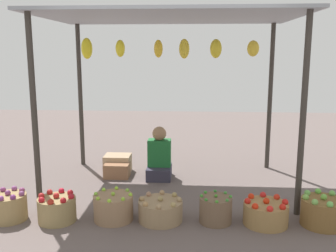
{
  "coord_description": "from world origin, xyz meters",
  "views": [
    {
      "loc": [
        0.3,
        -5.21,
        1.85
      ],
      "look_at": [
        0.0,
        -0.5,
        0.95
      ],
      "focal_mm": 40.85,
      "sensor_mm": 36.0,
      "label": 1
    }
  ],
  "objects_px": {
    "vendor_person": "(159,158)",
    "wooden_crate_near_vendor": "(117,170)",
    "basket_purple_onions": "(9,207)",
    "basket_red_tomatoes": "(266,213)",
    "basket_red_apples": "(57,209)",
    "basket_limes": "(113,207)",
    "basket_green_chilies": "(216,209)",
    "basket_green_apples": "(323,212)",
    "basket_potatoes": "(160,210)",
    "wooden_crate_stacked_rear": "(118,164)"
  },
  "relations": [
    {
      "from": "basket_green_chilies",
      "to": "basket_green_apples",
      "type": "bearing_deg",
      "value": -0.14
    },
    {
      "from": "wooden_crate_stacked_rear",
      "to": "basket_green_chilies",
      "type": "bearing_deg",
      "value": -50.04
    },
    {
      "from": "wooden_crate_near_vendor",
      "to": "wooden_crate_stacked_rear",
      "type": "distance_m",
      "value": 0.23
    },
    {
      "from": "vendor_person",
      "to": "basket_limes",
      "type": "bearing_deg",
      "value": -104.28
    },
    {
      "from": "basket_purple_onions",
      "to": "basket_limes",
      "type": "xyz_separation_m",
      "value": [
        1.17,
        0.07,
        -0.01
      ]
    },
    {
      "from": "basket_green_chilies",
      "to": "vendor_person",
      "type": "bearing_deg",
      "value": 116.63
    },
    {
      "from": "basket_green_chilies",
      "to": "wooden_crate_near_vendor",
      "type": "bearing_deg",
      "value": 133.27
    },
    {
      "from": "basket_green_chilies",
      "to": "wooden_crate_stacked_rear",
      "type": "xyz_separation_m",
      "value": [
        -1.43,
        1.71,
        -0.01
      ]
    },
    {
      "from": "basket_red_apples",
      "to": "basket_limes",
      "type": "relative_size",
      "value": 0.95
    },
    {
      "from": "basket_purple_onions",
      "to": "basket_red_tomatoes",
      "type": "relative_size",
      "value": 0.81
    },
    {
      "from": "vendor_person",
      "to": "basket_limes",
      "type": "distance_m",
      "value": 1.58
    },
    {
      "from": "wooden_crate_near_vendor",
      "to": "basket_red_tomatoes",
      "type": "bearing_deg",
      "value": -37.61
    },
    {
      "from": "basket_red_apples",
      "to": "basket_green_apples",
      "type": "height_order",
      "value": "basket_green_apples"
    },
    {
      "from": "basket_green_apples",
      "to": "basket_red_apples",
      "type": "bearing_deg",
      "value": -178.41
    },
    {
      "from": "basket_purple_onions",
      "to": "wooden_crate_near_vendor",
      "type": "bearing_deg",
      "value": 59.71
    },
    {
      "from": "basket_potatoes",
      "to": "basket_green_apples",
      "type": "relative_size",
      "value": 1.07
    },
    {
      "from": "basket_potatoes",
      "to": "basket_green_chilies",
      "type": "relative_size",
      "value": 1.37
    },
    {
      "from": "vendor_person",
      "to": "wooden_crate_near_vendor",
      "type": "height_order",
      "value": "vendor_person"
    },
    {
      "from": "wooden_crate_stacked_rear",
      "to": "basket_red_apples",
      "type": "bearing_deg",
      "value": -100.58
    },
    {
      "from": "wooden_crate_near_vendor",
      "to": "basket_red_apples",
      "type": "bearing_deg",
      "value": -103.14
    },
    {
      "from": "vendor_person",
      "to": "basket_green_chilies",
      "type": "height_order",
      "value": "vendor_person"
    },
    {
      "from": "vendor_person",
      "to": "wooden_crate_near_vendor",
      "type": "distance_m",
      "value": 0.67
    },
    {
      "from": "basket_red_tomatoes",
      "to": "basket_red_apples",
      "type": "bearing_deg",
      "value": -178.23
    },
    {
      "from": "vendor_person",
      "to": "basket_green_chilies",
      "type": "xyz_separation_m",
      "value": [
        0.76,
        -1.51,
        -0.15
      ]
    },
    {
      "from": "vendor_person",
      "to": "wooden_crate_near_vendor",
      "type": "xyz_separation_m",
      "value": [
        -0.64,
        -0.02,
        -0.19
      ]
    },
    {
      "from": "basket_green_chilies",
      "to": "basket_green_apples",
      "type": "height_order",
      "value": "basket_green_apples"
    },
    {
      "from": "basket_purple_onions",
      "to": "basket_red_tomatoes",
      "type": "bearing_deg",
      "value": 1.45
    },
    {
      "from": "basket_limes",
      "to": "basket_potatoes",
      "type": "bearing_deg",
      "value": 1.52
    },
    {
      "from": "basket_potatoes",
      "to": "wooden_crate_stacked_rear",
      "type": "relative_size",
      "value": 1.23
    },
    {
      "from": "basket_potatoes",
      "to": "basket_red_tomatoes",
      "type": "xyz_separation_m",
      "value": [
        1.16,
        -0.02,
        0.01
      ]
    },
    {
      "from": "basket_green_chilies",
      "to": "basket_red_tomatoes",
      "type": "distance_m",
      "value": 0.55
    },
    {
      "from": "basket_red_tomatoes",
      "to": "wooden_crate_near_vendor",
      "type": "relative_size",
      "value": 1.31
    },
    {
      "from": "basket_purple_onions",
      "to": "basket_green_chilies",
      "type": "relative_size",
      "value": 1.09
    },
    {
      "from": "basket_red_apples",
      "to": "basket_green_apples",
      "type": "xyz_separation_m",
      "value": [
        2.93,
        0.08,
        0.01
      ]
    },
    {
      "from": "basket_limes",
      "to": "basket_red_tomatoes",
      "type": "distance_m",
      "value": 1.69
    },
    {
      "from": "vendor_person",
      "to": "basket_potatoes",
      "type": "xyz_separation_m",
      "value": [
        0.14,
        -1.51,
        -0.18
      ]
    },
    {
      "from": "basket_purple_onions",
      "to": "basket_red_tomatoes",
      "type": "height_order",
      "value": "basket_purple_onions"
    },
    {
      "from": "basket_green_apples",
      "to": "wooden_crate_near_vendor",
      "type": "height_order",
      "value": "basket_green_apples"
    },
    {
      "from": "basket_potatoes",
      "to": "basket_green_apples",
      "type": "distance_m",
      "value": 1.77
    },
    {
      "from": "basket_limes",
      "to": "basket_red_apples",
      "type": "bearing_deg",
      "value": -173.23
    },
    {
      "from": "basket_red_apples",
      "to": "basket_purple_onions",
      "type": "bearing_deg",
      "value": -179.91
    },
    {
      "from": "vendor_person",
      "to": "basket_red_apples",
      "type": "height_order",
      "value": "vendor_person"
    },
    {
      "from": "wooden_crate_stacked_rear",
      "to": "basket_red_tomatoes",
      "type": "bearing_deg",
      "value": -41.03
    },
    {
      "from": "basket_purple_onions",
      "to": "basket_red_apples",
      "type": "bearing_deg",
      "value": 0.09
    },
    {
      "from": "basket_limes",
      "to": "basket_purple_onions",
      "type": "bearing_deg",
      "value": -176.36
    },
    {
      "from": "basket_potatoes",
      "to": "basket_green_chilies",
      "type": "distance_m",
      "value": 0.62
    },
    {
      "from": "basket_purple_onions",
      "to": "basket_green_apples",
      "type": "distance_m",
      "value": 3.48
    },
    {
      "from": "basket_red_apples",
      "to": "wooden_crate_stacked_rear",
      "type": "distance_m",
      "value": 1.83
    },
    {
      "from": "basket_limes",
      "to": "wooden_crate_stacked_rear",
      "type": "height_order",
      "value": "basket_limes"
    },
    {
      "from": "basket_red_tomatoes",
      "to": "basket_green_apples",
      "type": "height_order",
      "value": "basket_green_apples"
    }
  ]
}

